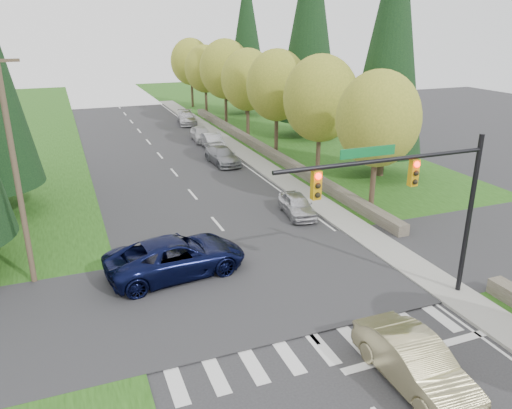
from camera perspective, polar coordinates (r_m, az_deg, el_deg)
grass_east at (r=37.62m, az=12.69°, el=3.08°), size 14.00×110.00×0.06m
cross_street at (r=22.00m, az=1.47°, el=-9.17°), size 120.00×8.00×0.10m
sidewalk_east at (r=36.38m, az=2.91°, el=3.03°), size 1.80×80.00×0.13m
curb_east at (r=36.05m, az=1.68°, el=2.89°), size 0.20×80.00×0.13m
stone_wall_north at (r=44.04m, az=0.65°, el=6.49°), size 0.70×40.00×0.70m
traffic_signal at (r=19.37m, az=17.77°, el=1.78°), size 8.70×0.37×6.80m
utility_pole at (r=22.44m, az=-25.81°, el=3.59°), size 1.60×0.24×10.00m
decid_tree_0 at (r=29.42m, az=13.79°, el=9.47°), size 4.80×4.80×8.37m
decid_tree_1 at (r=35.31m, az=7.39°, el=11.91°), size 5.20×5.20×8.80m
decid_tree_2 at (r=41.43m, az=2.41°, el=13.44°), size 5.00×5.00×8.82m
decid_tree_3 at (r=47.94m, az=-0.96°, el=14.06°), size 5.00×5.00×8.55m
decid_tree_4 at (r=54.51m, az=-3.54°, el=15.18°), size 5.40×5.40×9.18m
decid_tree_5 at (r=61.17m, az=-5.84°, el=15.17°), size 4.80×4.80×8.30m
decid_tree_6 at (r=67.91m, az=-7.46°, el=15.87°), size 5.20×5.20×8.86m
conifer_e_a at (r=36.65m, az=15.28°, el=17.97°), size 5.44×5.44×17.80m
conifer_e_b at (r=49.11m, az=6.20°, el=20.09°), size 6.12×6.12×19.80m
conifer_e_c at (r=61.54m, az=-1.06°, el=18.80°), size 5.10×5.10×16.80m
sedan_champagne at (r=17.03m, az=17.71°, el=-16.87°), size 1.68×4.77×1.57m
suv_navy at (r=22.76m, az=-9.10°, el=-5.89°), size 6.59×3.64×1.75m
parked_car_a at (r=29.42m, az=4.72°, el=-0.04°), size 1.98×3.93×1.28m
parked_car_b at (r=40.29m, az=-3.87°, el=5.60°), size 2.11×4.66×1.33m
parked_car_c at (r=45.01m, az=-4.95°, el=7.17°), size 1.63×4.29×1.40m
parked_car_d at (r=48.33m, az=-6.27°, el=8.03°), size 1.92×4.20×1.40m
parked_car_e at (r=56.88m, az=-7.91°, el=9.77°), size 2.52×4.91×1.36m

